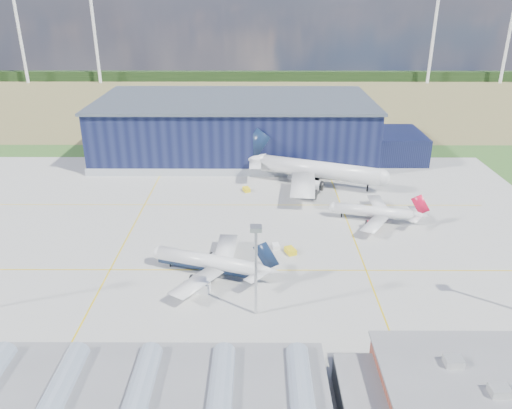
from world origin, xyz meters
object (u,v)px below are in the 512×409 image
(hangar, at_px, (241,130))
(airliner_red, at_px, (374,206))
(light_mast_center, at_px, (256,257))
(car_b, at_px, (458,365))
(gse_tug_a, at_px, (290,251))
(gse_van_a, at_px, (199,288))
(car_a, at_px, (276,364))
(airliner_widebody, at_px, (320,161))
(gse_tug_c, at_px, (246,189))
(airstair, at_px, (187,354))
(airliner_navy, at_px, (208,254))
(ops_building, at_px, (509,393))
(gse_cart_b, at_px, (291,177))
(gse_cart_a, at_px, (276,246))

(hangar, distance_m, airliner_red, 86.23)
(light_mast_center, relative_size, car_b, 6.44)
(gse_tug_a, xyz_separation_m, gse_van_a, (-24.33, -20.20, 0.42))
(car_a, distance_m, car_b, 36.88)
(airliner_widebody, relative_size, gse_van_a, 10.69)
(airliner_widebody, height_order, gse_tug_c, airliner_widebody)
(car_b, bearing_deg, gse_tug_c, 16.31)
(gse_van_a, bearing_deg, airstair, -171.02)
(airliner_navy, bearing_deg, airstair, 106.51)
(airliner_red, bearing_deg, light_mast_center, 68.95)
(airliner_navy, height_order, gse_tug_c, airliner_navy)
(light_mast_center, height_order, gse_van_a, light_mast_center)
(ops_building, height_order, airstair, ops_building)
(gse_tug_a, bearing_deg, airstair, -140.39)
(gse_tug_c, xyz_separation_m, car_a, (8.07, -96.14, -0.16))
(hangar, xyz_separation_m, car_a, (11.32, -142.80, -11.01))
(airliner_navy, bearing_deg, gse_tug_c, -79.73)
(light_mast_center, height_order, car_b, light_mast_center)
(hangar, bearing_deg, gse_tug_c, -86.02)
(airliner_widebody, height_order, gse_cart_b, airliner_widebody)
(gse_cart_a, bearing_deg, airliner_red, 20.69)
(ops_building, relative_size, gse_cart_a, 16.02)
(airliner_navy, xyz_separation_m, car_b, (53.84, -36.00, -5.44))
(gse_tug_c, bearing_deg, airliner_navy, -118.25)
(car_a, bearing_deg, ops_building, -112.97)
(gse_van_a, bearing_deg, airliner_navy, -2.34)
(hangar, xyz_separation_m, gse_tug_a, (17.08, -95.22, -10.81))
(airliner_navy, bearing_deg, car_a, 133.91)
(gse_cart_a, xyz_separation_m, car_a, (-1.64, -50.82, -0.01))
(gse_tug_a, bearing_deg, car_a, -119.52)
(gse_cart_b, bearing_deg, airliner_widebody, -103.65)
(airliner_red, relative_size, gse_van_a, 5.81)
(airliner_navy, relative_size, gse_tug_a, 9.53)
(gse_tug_a, relative_size, gse_tug_c, 1.09)
(airstair, bearing_deg, gse_van_a, 69.99)
(light_mast_center, distance_m, car_b, 47.18)
(gse_cart_b, bearing_deg, gse_tug_a, -163.55)
(gse_van_a, bearing_deg, airliner_red, -42.94)
(airliner_widebody, distance_m, gse_cart_b, 15.57)
(light_mast_center, distance_m, gse_tug_c, 79.60)
(car_b, bearing_deg, car_a, 81.25)
(hangar, bearing_deg, gse_tug_a, -79.83)
(gse_tug_c, bearing_deg, car_a, -105.05)
(gse_cart_b, bearing_deg, ops_building, -145.54)
(hangar, relative_size, airliner_navy, 3.92)
(hangar, height_order, airliner_navy, hangar)
(gse_tug_a, bearing_deg, airliner_navy, -175.60)
(gse_tug_a, distance_m, airstair, 51.52)
(gse_tug_c, distance_m, gse_cart_b, 22.64)
(hangar, distance_m, gse_van_a, 116.12)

